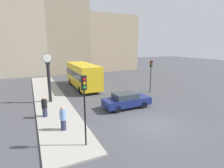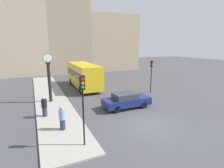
{
  "view_description": "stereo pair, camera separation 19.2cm",
  "coord_description": "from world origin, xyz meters",
  "px_view_note": "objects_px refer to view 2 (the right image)",
  "views": [
    {
      "loc": [
        -7.52,
        -9.32,
        5.6
      ],
      "look_at": [
        -0.67,
        5.18,
        2.02
      ],
      "focal_mm": 28.0,
      "sensor_mm": 36.0,
      "label": 1
    },
    {
      "loc": [
        -7.35,
        -9.4,
        5.6
      ],
      "look_at": [
        -0.67,
        5.18,
        2.02
      ],
      "focal_mm": 28.0,
      "sensor_mm": 36.0,
      "label": 2
    }
  ],
  "objects_px": {
    "traffic_light_near": "(83,97)",
    "pedestrian_blue_stripe": "(62,118)",
    "street_clock": "(49,78)",
    "pedestrian_black_jacket": "(44,107)",
    "traffic_light_far": "(152,70)",
    "bus_distant": "(83,74)",
    "sedan_car": "(126,100)"
  },
  "relations": [
    {
      "from": "traffic_light_near",
      "to": "pedestrian_blue_stripe",
      "type": "height_order",
      "value": "traffic_light_near"
    },
    {
      "from": "street_clock",
      "to": "pedestrian_black_jacket",
      "type": "relative_size",
      "value": 2.99
    },
    {
      "from": "traffic_light_near",
      "to": "traffic_light_far",
      "type": "xyz_separation_m",
      "value": [
        10.4,
        7.86,
        -0.2
      ]
    },
    {
      "from": "bus_distant",
      "to": "traffic_light_near",
      "type": "relative_size",
      "value": 2.13
    },
    {
      "from": "traffic_light_near",
      "to": "pedestrian_blue_stripe",
      "type": "xyz_separation_m",
      "value": [
        -0.8,
        2.4,
        -2.03
      ]
    },
    {
      "from": "pedestrian_black_jacket",
      "to": "bus_distant",
      "type": "bearing_deg",
      "value": 56.81
    },
    {
      "from": "pedestrian_blue_stripe",
      "to": "street_clock",
      "type": "bearing_deg",
      "value": 90.83
    },
    {
      "from": "sedan_car",
      "to": "pedestrian_blue_stripe",
      "type": "xyz_separation_m",
      "value": [
        -5.98,
        -2.1,
        0.2
      ]
    },
    {
      "from": "bus_distant",
      "to": "traffic_light_far",
      "type": "relative_size",
      "value": 2.2
    },
    {
      "from": "pedestrian_blue_stripe",
      "to": "bus_distant",
      "type": "bearing_deg",
      "value": 67.85
    },
    {
      "from": "traffic_light_far",
      "to": "pedestrian_blue_stripe",
      "type": "xyz_separation_m",
      "value": [
        -11.2,
        -5.47,
        -1.83
      ]
    },
    {
      "from": "sedan_car",
      "to": "pedestrian_blue_stripe",
      "type": "bearing_deg",
      "value": -160.62
    },
    {
      "from": "street_clock",
      "to": "pedestrian_black_jacket",
      "type": "xyz_separation_m",
      "value": [
        -0.81,
        -3.73,
        -1.59
      ]
    },
    {
      "from": "sedan_car",
      "to": "street_clock",
      "type": "xyz_separation_m",
      "value": [
        -6.07,
        4.5,
        1.76
      ]
    },
    {
      "from": "sedan_car",
      "to": "bus_distant",
      "type": "bearing_deg",
      "value": 98.58
    },
    {
      "from": "sedan_car",
      "to": "traffic_light_near",
      "type": "distance_m",
      "value": 7.21
    },
    {
      "from": "traffic_light_far",
      "to": "sedan_car",
      "type": "bearing_deg",
      "value": -147.23
    },
    {
      "from": "pedestrian_black_jacket",
      "to": "street_clock",
      "type": "bearing_deg",
      "value": 77.7
    },
    {
      "from": "traffic_light_near",
      "to": "street_clock",
      "type": "xyz_separation_m",
      "value": [
        -0.89,
        9.0,
        -0.46
      ]
    },
    {
      "from": "traffic_light_far",
      "to": "street_clock",
      "type": "distance_m",
      "value": 11.36
    },
    {
      "from": "bus_distant",
      "to": "pedestrian_blue_stripe",
      "type": "bearing_deg",
      "value": -112.15
    },
    {
      "from": "bus_distant",
      "to": "street_clock",
      "type": "relative_size",
      "value": 1.78
    },
    {
      "from": "bus_distant",
      "to": "street_clock",
      "type": "distance_m",
      "value": 6.66
    },
    {
      "from": "bus_distant",
      "to": "pedestrian_black_jacket",
      "type": "height_order",
      "value": "bus_distant"
    },
    {
      "from": "sedan_car",
      "to": "pedestrian_black_jacket",
      "type": "bearing_deg",
      "value": 173.62
    },
    {
      "from": "sedan_car",
      "to": "traffic_light_near",
      "type": "xyz_separation_m",
      "value": [
        -5.18,
        -4.5,
        2.22
      ]
    },
    {
      "from": "sedan_car",
      "to": "street_clock",
      "type": "height_order",
      "value": "street_clock"
    },
    {
      "from": "street_clock",
      "to": "pedestrian_blue_stripe",
      "type": "height_order",
      "value": "street_clock"
    },
    {
      "from": "bus_distant",
      "to": "pedestrian_blue_stripe",
      "type": "relative_size",
      "value": 5.19
    },
    {
      "from": "traffic_light_near",
      "to": "pedestrian_blue_stripe",
      "type": "relative_size",
      "value": 2.44
    },
    {
      "from": "bus_distant",
      "to": "pedestrian_blue_stripe",
      "type": "distance_m",
      "value": 12.22
    },
    {
      "from": "sedan_car",
      "to": "bus_distant",
      "type": "height_order",
      "value": "bus_distant"
    }
  ]
}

